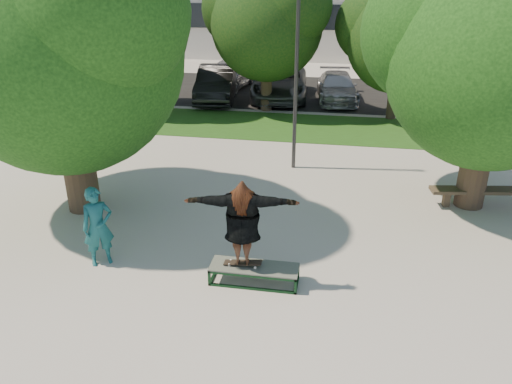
% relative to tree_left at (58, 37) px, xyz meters
% --- Properties ---
extents(ground, '(120.00, 120.00, 0.00)m').
position_rel_tree_left_xyz_m(ground, '(4.29, -1.09, -4.42)').
color(ground, gray).
rests_on(ground, ground).
extents(grass_strip, '(30.00, 4.00, 0.02)m').
position_rel_tree_left_xyz_m(grass_strip, '(5.29, 8.41, -4.41)').
color(grass_strip, '#224614').
rests_on(grass_strip, ground).
extents(asphalt_strip, '(40.00, 8.00, 0.01)m').
position_rel_tree_left_xyz_m(asphalt_strip, '(4.29, 14.91, -4.42)').
color(asphalt_strip, black).
rests_on(asphalt_strip, ground).
extents(tree_left, '(6.96, 5.95, 7.12)m').
position_rel_tree_left_xyz_m(tree_left, '(0.00, 0.00, 0.00)').
color(tree_left, '#38281E').
rests_on(tree_left, ground).
extents(tree_right, '(6.24, 5.33, 6.51)m').
position_rel_tree_left_xyz_m(tree_right, '(10.21, 1.99, -0.33)').
color(tree_right, '#38281E').
rests_on(tree_right, ground).
extents(bg_tree_left, '(5.28, 4.51, 5.77)m').
position_rel_tree_left_xyz_m(bg_tree_left, '(-2.28, 9.98, -0.69)').
color(bg_tree_left, '#38281E').
rests_on(bg_tree_left, ground).
extents(bg_tree_mid, '(5.76, 4.92, 6.24)m').
position_rel_tree_left_xyz_m(bg_tree_mid, '(3.22, 10.98, -0.41)').
color(bg_tree_mid, '#38281E').
rests_on(bg_tree_mid, ground).
extents(bg_tree_right, '(5.04, 4.31, 5.43)m').
position_rel_tree_left_xyz_m(bg_tree_right, '(8.73, 10.47, -0.93)').
color(bg_tree_right, '#38281E').
rests_on(bg_tree_right, ground).
extents(lamppost, '(0.25, 0.15, 6.11)m').
position_rel_tree_left_xyz_m(lamppost, '(5.29, 3.91, -1.27)').
color(lamppost, '#2D2D30').
rests_on(lamppost, ground).
extents(grind_box, '(1.80, 0.60, 0.38)m').
position_rel_tree_left_xyz_m(grind_box, '(5.20, -2.73, -4.23)').
color(grind_box, '#11331A').
rests_on(grind_box, ground).
extents(skater_rig, '(2.26, 0.84, 1.88)m').
position_rel_tree_left_xyz_m(skater_rig, '(4.96, -2.73, -3.07)').
color(skater_rig, white).
rests_on(skater_rig, grind_box).
extents(bystander, '(0.77, 0.73, 1.78)m').
position_rel_tree_left_xyz_m(bystander, '(1.79, -2.58, -3.53)').
color(bystander, '#195B5F').
rests_on(bystander, ground).
extents(bench, '(3.41, 0.97, 0.52)m').
position_rel_tree_left_xyz_m(bench, '(10.90, 1.91, -3.99)').
color(bench, '#483B2B').
rests_on(bench, ground).
extents(car_silver_a, '(2.54, 4.87, 1.58)m').
position_rel_tree_left_xyz_m(car_silver_a, '(0.66, 15.04, -3.63)').
color(car_silver_a, '#BBBBC0').
rests_on(car_silver_a, asphalt_strip).
extents(car_dark, '(2.40, 5.14, 1.63)m').
position_rel_tree_left_xyz_m(car_dark, '(0.61, 12.41, -3.61)').
color(car_dark, black).
rests_on(car_dark, asphalt_strip).
extents(car_grey, '(3.12, 5.87, 1.57)m').
position_rel_tree_left_xyz_m(car_grey, '(3.58, 13.34, -3.64)').
color(car_grey, '#5E5E63').
rests_on(car_grey, asphalt_strip).
extents(car_silver_b, '(2.27, 4.67, 1.31)m').
position_rel_tree_left_xyz_m(car_silver_b, '(6.40, 13.30, -3.77)').
color(car_silver_b, '#A6A5AA').
rests_on(car_silver_b, asphalt_strip).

